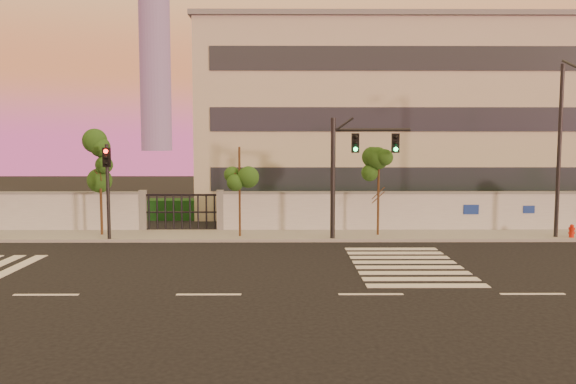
% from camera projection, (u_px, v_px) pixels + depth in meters
% --- Properties ---
extents(ground, '(120.00, 120.00, 0.00)m').
position_uv_depth(ground, '(209.00, 295.00, 17.25)').
color(ground, black).
rests_on(ground, ground).
extents(sidewalk, '(60.00, 3.00, 0.15)m').
position_uv_depth(sidewalk, '(237.00, 236.00, 27.70)').
color(sidewalk, gray).
rests_on(sidewalk, ground).
extents(perimeter_wall, '(60.00, 0.36, 2.20)m').
position_uv_depth(perimeter_wall, '(242.00, 212.00, 29.11)').
color(perimeter_wall, '#ACAEB3').
rests_on(perimeter_wall, ground).
extents(hedge_row, '(41.00, 4.25, 1.80)m').
position_uv_depth(hedge_row, '(264.00, 210.00, 31.86)').
color(hedge_row, black).
rests_on(hedge_row, ground).
extents(institutional_building, '(24.40, 12.40, 12.25)m').
position_uv_depth(institutional_building, '(381.00, 120.00, 38.66)').
color(institutional_building, '#BEB7A1').
rests_on(institutional_building, ground).
extents(distant_skyscraper, '(16.00, 16.00, 118.00)m').
position_uv_depth(distant_skyscraper, '(154.00, 31.00, 290.18)').
color(distant_skyscraper, slate).
rests_on(distant_skyscraper, ground).
extents(road_markings, '(57.00, 7.62, 0.02)m').
position_uv_depth(road_markings, '(180.00, 267.00, 20.98)').
color(road_markings, silver).
rests_on(road_markings, ground).
extents(street_tree_c, '(1.52, 1.21, 5.06)m').
position_uv_depth(street_tree_c, '(100.00, 162.00, 27.28)').
color(street_tree_c, '#382314').
rests_on(street_tree_c, ground).
extents(street_tree_d, '(1.32, 1.05, 4.46)m').
position_uv_depth(street_tree_d, '(240.00, 171.00, 26.84)').
color(street_tree_d, '#382314').
rests_on(street_tree_d, ground).
extents(street_tree_e, '(1.38, 1.10, 4.37)m').
position_uv_depth(street_tree_e, '(379.00, 172.00, 27.27)').
color(street_tree_e, '#382314').
rests_on(street_tree_e, ground).
extents(traffic_signal_main, '(3.64, 0.94, 5.80)m').
position_uv_depth(traffic_signal_main, '(349.00, 164.00, 26.20)').
color(traffic_signal_main, black).
rests_on(traffic_signal_main, ground).
extents(traffic_signal_secondary, '(0.36, 0.34, 4.59)m').
position_uv_depth(traffic_signal_secondary, '(108.00, 180.00, 26.04)').
color(traffic_signal_secondary, black).
rests_on(traffic_signal_secondary, ground).
extents(streetlight_east, '(0.52, 2.10, 8.71)m').
position_uv_depth(streetlight_east, '(562.00, 141.00, 26.32)').
color(streetlight_east, black).
rests_on(streetlight_east, ground).
extents(fire_hydrant, '(0.31, 0.29, 0.78)m').
position_uv_depth(fire_hydrant, '(572.00, 232.00, 26.70)').
color(fire_hydrant, '#B81E0C').
rests_on(fire_hydrant, ground).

